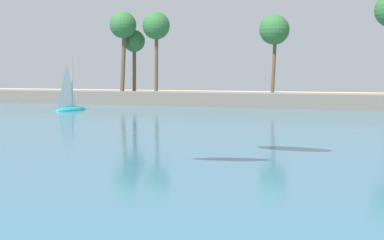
# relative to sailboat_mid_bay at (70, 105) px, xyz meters

# --- Properties ---
(sea) EXTENTS (220.00, 100.68, 0.06)m
(sea) POSITION_rel_sailboat_mid_bay_xyz_m (27.36, 3.62, -0.63)
(sea) COLOR #386B84
(sea) RESTS_ON ground
(palm_headland) EXTENTS (107.50, 6.37, 13.27)m
(palm_headland) POSITION_rel_sailboat_mid_bay_xyz_m (29.00, 14.01, 2.37)
(palm_headland) COLOR slate
(palm_headland) RESTS_ON ground
(sailboat_mid_bay) EXTENTS (2.23, 4.74, 6.61)m
(sailboat_mid_bay) POSITION_rel_sailboat_mid_bay_xyz_m (0.00, 0.00, 0.00)
(sailboat_mid_bay) COLOR teal
(sailboat_mid_bay) RESTS_ON sea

